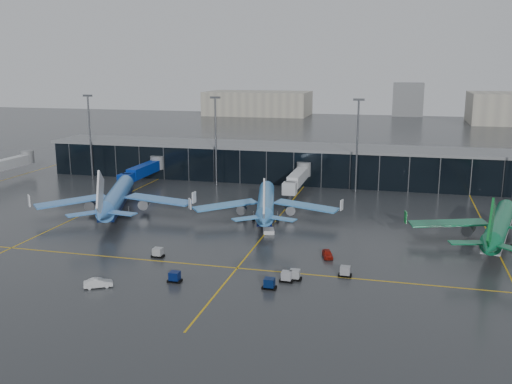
% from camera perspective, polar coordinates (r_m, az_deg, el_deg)
% --- Properties ---
extents(ground, '(600.00, 600.00, 0.00)m').
position_cam_1_polar(ground, '(115.63, -4.61, -4.67)').
color(ground, '#282B2D').
rests_on(ground, ground).
extents(terminal_pier, '(142.00, 17.00, 10.70)m').
position_cam_1_polar(terminal_pier, '(172.66, 1.98, 3.01)').
color(terminal_pier, black).
rests_on(terminal_pier, ground).
extents(jet_bridges, '(94.00, 27.50, 7.20)m').
position_cam_1_polar(jet_bridges, '(166.27, -11.32, 2.09)').
color(jet_bridges, '#595B60').
rests_on(jet_bridges, ground).
extents(flood_masts, '(203.00, 0.50, 25.50)m').
position_cam_1_polar(flood_masts, '(158.78, 2.85, 5.21)').
color(flood_masts, '#595B60').
rests_on(flood_masts, ground).
extents(distant_hangars, '(260.00, 71.00, 22.00)m').
position_cam_1_polar(distant_hangars, '(375.56, 16.50, 8.25)').
color(distant_hangars, '#B2AD99').
rests_on(distant_hangars, ground).
extents(taxi_lines, '(220.00, 120.00, 0.02)m').
position_cam_1_polar(taxi_lines, '(122.78, 1.42, -3.59)').
color(taxi_lines, gold).
rests_on(taxi_lines, ground).
extents(airliner_arkefly, '(50.01, 53.25, 13.27)m').
position_cam_1_polar(airliner_arkefly, '(136.14, -13.83, 0.54)').
color(airliner_arkefly, '#4285D9').
rests_on(airliner_arkefly, ground).
extents(airliner_klm_near, '(42.19, 45.88, 12.13)m').
position_cam_1_polar(airliner_klm_near, '(128.68, 0.99, -0.04)').
color(airliner_klm_near, '#4290DB').
rests_on(airliner_klm_near, ground).
extents(airliner_aer_lingus, '(43.93, 47.54, 12.39)m').
position_cam_1_polar(airliner_aer_lingus, '(119.69, 23.25, -2.00)').
color(airliner_aer_lingus, '#0C693E').
rests_on(airliner_aer_lingus, ground).
extents(baggage_carts, '(36.26, 12.12, 1.70)m').
position_cam_1_polar(baggage_carts, '(94.96, -0.30, -8.07)').
color(baggage_carts, black).
rests_on(baggage_carts, ground).
extents(mobile_airstair, '(3.00, 3.69, 3.45)m').
position_cam_1_polar(mobile_airstair, '(119.06, 1.27, -3.73)').
color(mobile_airstair, white).
rests_on(mobile_airstair, ground).
extents(service_van_red, '(2.70, 4.41, 1.40)m').
position_cam_1_polar(service_van_red, '(104.88, 7.16, -6.16)').
color(service_van_red, '#9C160C').
rests_on(service_van_red, ground).
extents(service_van_white, '(4.64, 3.56, 1.47)m').
position_cam_1_polar(service_van_white, '(94.17, -15.50, -8.75)').
color(service_van_white, silver).
rests_on(service_van_white, ground).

